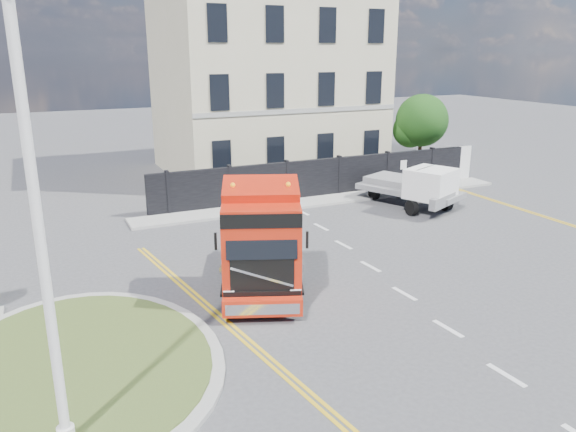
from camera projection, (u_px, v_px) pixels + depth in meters
name	position (u px, v px, depth m)	size (l,w,h in m)	color
ground	(290.00, 276.00, 18.99)	(120.00, 120.00, 0.00)	#424244
traffic_island	(80.00, 364.00, 13.55)	(6.80, 6.80, 0.17)	#989893
hoarding_fence	(331.00, 177.00, 29.17)	(18.80, 0.25, 2.00)	black
georgian_building	(265.00, 77.00, 34.12)	(12.30, 10.30, 12.80)	beige
tree	(419.00, 123.00, 34.43)	(3.20, 3.20, 4.80)	#382619
pavement_far	(330.00, 200.00, 28.44)	(20.00, 1.60, 0.12)	#989893
truck	(261.00, 245.00, 17.20)	(4.27, 6.37, 3.58)	black
flatbed_pickup	(422.00, 187.00, 26.56)	(3.90, 5.55, 2.10)	slate
lamppost_island	(39.00, 234.00, 9.52)	(0.26, 0.52, 8.37)	silver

